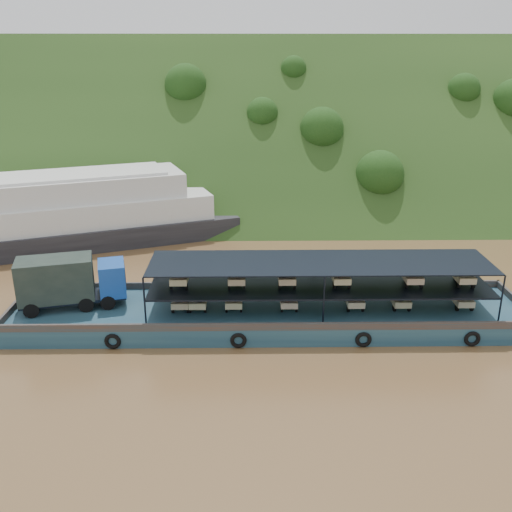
{
  "coord_description": "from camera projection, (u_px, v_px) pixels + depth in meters",
  "views": [
    {
      "loc": [
        -2.59,
        -37.77,
        18.02
      ],
      "look_at": [
        -2.0,
        3.0,
        3.2
      ],
      "focal_mm": 40.0,
      "sensor_mm": 36.0,
      "label": 1
    }
  ],
  "objects": [
    {
      "name": "hillside",
      "position": [
        267.0,
        194.0,
        75.52
      ],
      "size": [
        140.0,
        39.6,
        39.6
      ],
      "primitive_type": "cube",
      "rotation": [
        0.79,
        0.0,
        0.0
      ],
      "color": "#1B3312",
      "rests_on": "ground"
    },
    {
      "name": "cargo_barge",
      "position": [
        247.0,
        307.0,
        39.45
      ],
      "size": [
        35.0,
        7.18,
        4.81
      ],
      "color": "#143348",
      "rests_on": "ground"
    },
    {
      "name": "ground",
      "position": [
        284.0,
        311.0,
        41.69
      ],
      "size": [
        160.0,
        160.0,
        0.0
      ],
      "primitive_type": "plane",
      "color": "brown",
      "rests_on": "ground"
    },
    {
      "name": "passenger_ferry",
      "position": [
        59.0,
        214.0,
        55.06
      ],
      "size": [
        35.03,
        19.84,
        6.92
      ],
      "rotation": [
        0.0,
        0.0,
        0.35
      ],
      "color": "black",
      "rests_on": "ground"
    }
  ]
}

